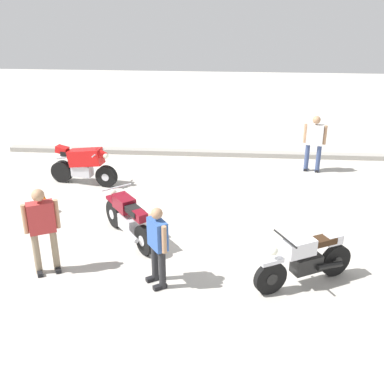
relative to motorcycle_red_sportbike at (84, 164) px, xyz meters
name	(u,v)px	position (x,y,z in m)	size (l,w,h in m)	color
ground_plane	(218,221)	(3.76, -1.96, -0.59)	(40.00, 40.00, 0.00)	#B7B2A8
curb_edge	(221,153)	(3.76, 2.64, -0.52)	(14.00, 0.30, 0.15)	#9C978F
motorcycle_red_sportbike	(84,164)	(0.00, 0.00, 0.00)	(1.95, 0.75, 1.14)	black
motorcycle_maroon_cruiser	(128,218)	(1.82, -3.00, -0.07)	(1.37, 1.73, 1.09)	black
motorcycle_silver_cruiser	(305,260)	(5.41, -4.40, -0.07)	(1.91, 1.08, 1.09)	black
person_in_white_shirt	(314,140)	(6.45, 1.44, 0.37)	(0.65, 0.40, 1.68)	#384772
person_in_blue_shirt	(158,243)	(2.71, -4.61, 0.29)	(0.49, 0.56, 1.58)	#262628
person_in_red_shirt	(42,225)	(0.48, -4.34, 0.41)	(0.64, 0.48, 1.75)	gray
traffic_cone	(45,203)	(-0.47, -1.84, -0.33)	(0.36, 0.36, 0.53)	black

